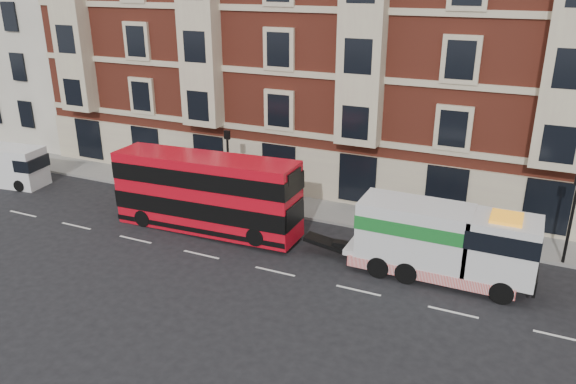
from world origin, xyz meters
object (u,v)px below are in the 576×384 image
object	(u,v)px
tow_truck	(440,241)
box_van	(8,166)
double_decker_bus	(206,192)
pedestrian	(156,175)

from	to	relation	value
tow_truck	box_van	xyz separation A→B (m)	(-27.57, 0.71, -0.56)
double_decker_bus	pedestrian	xyz separation A→B (m)	(-6.04, 3.59, -1.10)
tow_truck	pedestrian	size ratio (longest dim) A/B	4.37
double_decker_bus	tow_truck	distance (m)	12.06
box_van	pedestrian	bearing A→B (deg)	9.56
double_decker_bus	pedestrian	size ratio (longest dim) A/B	5.47
tow_truck	box_van	bearing A→B (deg)	178.53
double_decker_bus	box_van	xyz separation A→B (m)	(-15.51, 0.71, -0.94)
tow_truck	box_van	world-z (taller)	tow_truck
double_decker_bus	pedestrian	world-z (taller)	double_decker_bus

